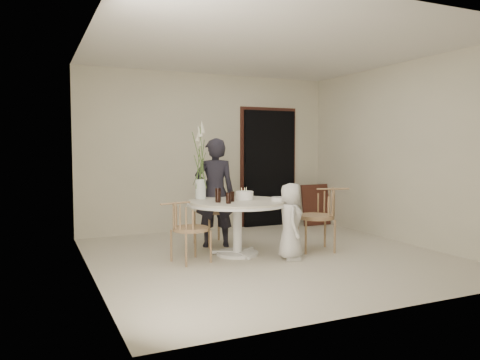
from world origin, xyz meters
name	(u,v)px	position (x,y,z in m)	size (l,w,h in m)	color
ground	(269,256)	(0.00, 0.00, 0.00)	(4.50, 4.50, 0.00)	beige
room_shell	(270,133)	(0.00, 0.00, 1.62)	(4.50, 4.50, 4.50)	white
doorway	(269,168)	(1.15, 2.19, 1.05)	(1.00, 0.10, 2.10)	black
door_trim	(268,165)	(1.15, 2.23, 1.11)	(1.12, 0.03, 2.22)	#4F261B
table	(237,209)	(-0.35, 0.25, 0.62)	(1.33, 1.33, 0.73)	white
picture_frame	(316,205)	(1.95, 1.86, 0.37)	(0.57, 0.04, 0.75)	#4F261B
chair_far	(210,203)	(-0.40, 1.16, 0.60)	(0.57, 0.61, 0.93)	tan
chair_right	(325,210)	(0.87, 0.00, 0.57)	(0.60, 0.58, 0.88)	tan
chair_left	(183,223)	(-1.15, 0.10, 0.50)	(0.52, 0.50, 0.78)	tan
girl	(215,193)	(-0.43, 0.87, 0.78)	(0.57, 0.37, 1.56)	black
boy	(291,221)	(0.17, -0.26, 0.49)	(0.48, 0.31, 0.98)	silver
birthday_cake	(245,195)	(-0.21, 0.32, 0.79)	(0.23, 0.23, 0.16)	white
cola_tumbler_a	(232,196)	(-0.46, 0.18, 0.80)	(0.06, 0.06, 0.13)	black
cola_tumbler_b	(228,198)	(-0.59, 0.00, 0.80)	(0.06, 0.06, 0.14)	black
cola_tumbler_c	(218,197)	(-0.66, 0.16, 0.80)	(0.07, 0.07, 0.15)	black
cola_tumbler_d	(218,194)	(-0.60, 0.33, 0.81)	(0.08, 0.08, 0.17)	black
plate_stack	(279,199)	(0.14, -0.01, 0.76)	(0.20, 0.20, 0.05)	white
flower_vase	(200,169)	(-0.72, 0.65, 1.14)	(0.15, 0.15, 1.07)	white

